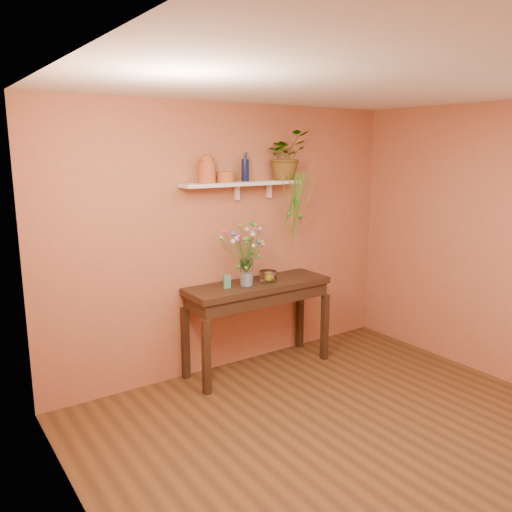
% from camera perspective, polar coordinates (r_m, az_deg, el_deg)
% --- Properties ---
extents(room, '(4.04, 4.04, 2.70)m').
position_cam_1_polar(room, '(3.78, 13.40, -2.50)').
color(room, brown).
rests_on(room, ground).
extents(sideboard, '(1.52, 0.49, 0.93)m').
position_cam_1_polar(sideboard, '(5.29, 0.23, -4.34)').
color(sideboard, '#342014').
rests_on(sideboard, ground).
extents(wall_shelf, '(1.30, 0.24, 0.19)m').
position_cam_1_polar(wall_shelf, '(5.16, -1.50, 7.95)').
color(wall_shelf, white).
rests_on(wall_shelf, room).
extents(terracotta_jug, '(0.18, 0.18, 0.27)m').
position_cam_1_polar(terracotta_jug, '(4.93, -5.43, 9.50)').
color(terracotta_jug, '#BD612E').
rests_on(terracotta_jug, wall_shelf).
extents(terracotta_pot, '(0.20, 0.20, 0.10)m').
position_cam_1_polar(terracotta_pot, '(5.01, -3.40, 8.67)').
color(terracotta_pot, '#BD612E').
rests_on(terracotta_pot, wall_shelf).
extents(blue_bottle, '(0.08, 0.08, 0.28)m').
position_cam_1_polar(blue_bottle, '(5.19, -1.21, 9.50)').
color(blue_bottle, '#0C1537').
rests_on(blue_bottle, wall_shelf).
extents(spider_plant, '(0.50, 0.45, 0.50)m').
position_cam_1_polar(spider_plant, '(5.45, 3.25, 11.02)').
color(spider_plant, '#2E7F21').
rests_on(spider_plant, wall_shelf).
extents(plant_fronds, '(0.43, 0.32, 0.75)m').
position_cam_1_polar(plant_fronds, '(5.38, 4.45, 5.57)').
color(plant_fronds, '#2E7F21').
rests_on(plant_fronds, wall_shelf).
extents(glass_vase, '(0.13, 0.13, 0.27)m').
position_cam_1_polar(glass_vase, '(5.11, -1.06, -2.02)').
color(glass_vase, white).
rests_on(glass_vase, sideboard).
extents(bouquet, '(0.42, 0.44, 0.50)m').
position_cam_1_polar(bouquet, '(5.04, -1.11, 1.60)').
color(bouquet, '#386B28').
rests_on(bouquet, glass_vase).
extents(glass_bowl, '(0.18, 0.18, 0.11)m').
position_cam_1_polar(glass_bowl, '(5.28, 1.32, -2.29)').
color(glass_bowl, white).
rests_on(glass_bowl, sideboard).
extents(lemon, '(0.08, 0.08, 0.08)m').
position_cam_1_polar(lemon, '(5.27, 1.40, -2.38)').
color(lemon, gold).
rests_on(lemon, glass_bowl).
extents(carton, '(0.08, 0.06, 0.13)m').
position_cam_1_polar(carton, '(5.04, -3.23, -2.80)').
color(carton, '#286C86').
rests_on(carton, sideboard).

